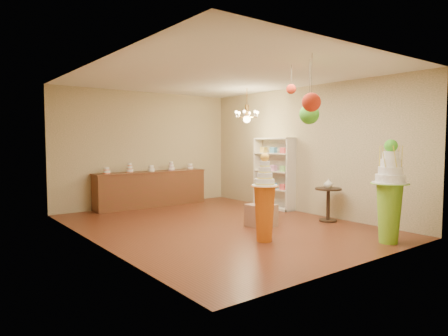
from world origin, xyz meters
TOP-DOWN VIEW (x-y plane):
  - floor at (0.00, 0.00)m, footprint 6.50×6.50m
  - ceiling at (0.00, 0.00)m, footprint 6.50×6.50m
  - wall_back at (0.00, 3.25)m, footprint 5.00×0.04m
  - wall_front at (0.00, -3.25)m, footprint 5.00×0.04m
  - wall_left at (-2.50, 0.00)m, footprint 0.04×6.50m
  - wall_right at (2.50, 0.00)m, footprint 0.04×6.50m
  - pedestal_green at (1.45, -2.85)m, footprint 0.65×0.65m
  - pedestal_orange at (-0.14, -1.49)m, footprint 0.53×0.53m
  - burlap_riser at (0.62, -0.59)m, footprint 0.51×0.51m
  - sideboard at (0.00, 2.97)m, footprint 3.04×0.54m
  - shelving_unit at (2.34, 0.80)m, footprint 0.33×1.20m
  - round_table at (2.10, -1.08)m, footprint 0.62×0.62m
  - vase at (2.10, -1.08)m, footprint 0.25×0.25m
  - pom_red_left at (-0.21, -2.55)m, footprint 0.28×0.28m
  - pom_green_mid at (0.14, -2.21)m, footprint 0.31×0.31m
  - pom_red_right at (0.25, -1.71)m, footprint 0.17×0.17m
  - chandelier at (1.64, 1.05)m, footprint 0.82×0.82m

SIDE VIEW (x-z plane):
  - floor at x=0.00m, z-range 0.00..0.00m
  - burlap_riser at x=0.62m, z-range 0.00..0.45m
  - round_table at x=2.10m, z-range 0.10..0.82m
  - sideboard at x=0.00m, z-range -0.10..1.06m
  - pedestal_orange at x=-0.14m, z-range -0.15..1.37m
  - pedestal_green at x=1.45m, z-range -0.13..1.62m
  - vase at x=2.10m, z-range 0.72..0.92m
  - shelving_unit at x=2.34m, z-range 0.00..1.80m
  - wall_back at x=0.00m, z-range 0.00..3.00m
  - wall_front at x=0.00m, z-range 0.00..3.00m
  - wall_left at x=-2.50m, z-range 0.00..3.00m
  - wall_right at x=2.50m, z-range 0.00..3.00m
  - pom_green_mid at x=0.14m, z-range 1.64..2.65m
  - pom_red_left at x=-0.21m, z-range 1.86..2.71m
  - chandelier at x=1.64m, z-range 1.88..2.73m
  - pom_red_right at x=0.25m, z-range 2.36..2.84m
  - ceiling at x=0.00m, z-range 3.00..3.00m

